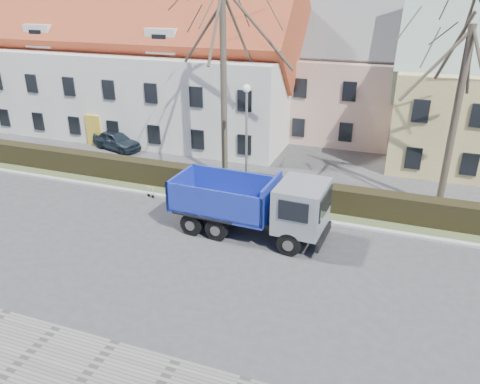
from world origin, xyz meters
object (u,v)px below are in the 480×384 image
at_px(dump_truck, 244,203).
at_px(parked_car_a, 116,140).
at_px(streetlight, 246,139).
at_px(cart_frame, 148,191).

xyz_separation_m(dump_truck, parked_car_a, (-12.40, 8.34, -0.83)).
distance_m(streetlight, cart_frame, 6.05).
bearing_deg(dump_truck, streetlight, 110.55).
bearing_deg(cart_frame, dump_truck, -17.76).
bearing_deg(cart_frame, parked_car_a, 134.17).
relative_size(cart_frame, parked_car_a, 0.20).
distance_m(dump_truck, cart_frame, 6.66).
relative_size(streetlight, cart_frame, 7.94).
distance_m(cart_frame, parked_car_a, 8.83).
bearing_deg(streetlight, dump_truck, -72.08).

